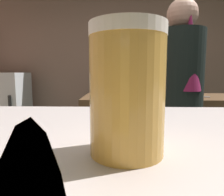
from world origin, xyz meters
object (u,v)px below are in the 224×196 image
(mixing_bowl, at_px, (147,93))
(pint_glass_far, at_px, (127,91))
(bottle_vinegar, at_px, (115,65))
(bottle_olive_oil, at_px, (150,63))
(mini_fridge, at_px, (8,110))
(chefs_knife, at_px, (196,96))
(bartender, at_px, (180,97))

(mixing_bowl, xyz_separation_m, pint_glass_far, (-0.28, -1.80, 0.19))
(mixing_bowl, distance_m, pint_glass_far, 1.83)
(bottle_vinegar, height_order, bottle_olive_oil, bottle_olive_oil)
(mixing_bowl, distance_m, bottle_olive_oil, 1.27)
(mini_fridge, height_order, bottle_olive_oil, bottle_olive_oil)
(chefs_knife, xyz_separation_m, bottle_olive_oil, (-0.24, 1.28, 0.36))
(bartender, height_order, mixing_bowl, bartender)
(pint_glass_far, bearing_deg, chefs_knife, 66.98)
(chefs_knife, bearing_deg, bottle_vinegar, 140.83)
(pint_glass_far, relative_size, bottle_olive_oil, 0.62)
(bartender, relative_size, bottle_vinegar, 9.34)
(pint_glass_far, xyz_separation_m, bottle_vinegar, (-0.06, 3.06, 0.14))
(mini_fridge, distance_m, bottle_olive_oil, 2.32)
(bartender, relative_size, chefs_knife, 7.05)
(pint_glass_far, bearing_deg, mixing_bowl, 81.15)
(pint_glass_far, xyz_separation_m, bottle_olive_oil, (0.49, 3.00, 0.16))
(mixing_bowl, bearing_deg, mini_fridge, 152.29)
(mini_fridge, distance_m, bottle_vinegar, 1.81)
(bottle_vinegar, bearing_deg, mini_fridge, -172.72)
(mini_fridge, relative_size, mixing_bowl, 6.24)
(chefs_knife, bearing_deg, mini_fridge, 175.41)
(mini_fridge, bearing_deg, pint_glass_far, -59.00)
(mini_fridge, bearing_deg, bottle_vinegar, 7.28)
(mini_fridge, xyz_separation_m, bartender, (2.16, -1.53, 0.40))
(mini_fridge, height_order, pint_glass_far, pint_glass_far)
(mixing_bowl, bearing_deg, chefs_knife, -9.50)
(pint_glass_far, bearing_deg, bottle_vinegar, 91.13)
(mini_fridge, xyz_separation_m, mixing_bowl, (1.99, -1.05, 0.38))
(chefs_knife, relative_size, bottle_olive_oil, 1.04)
(chefs_knife, bearing_deg, mixing_bowl, -169.43)
(bartender, bearing_deg, bottle_vinegar, -0.48)
(bottle_vinegar, bearing_deg, bottle_olive_oil, -5.47)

